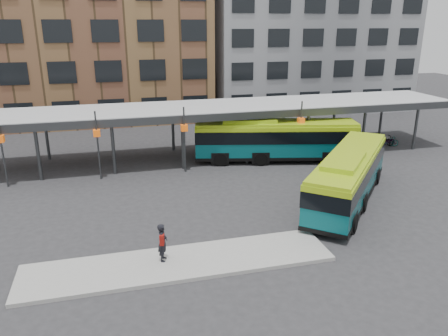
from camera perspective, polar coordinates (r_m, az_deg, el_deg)
ground at (r=24.23m, az=6.08°, el=-7.16°), size 120.00×120.00×0.00m
boarding_island at (r=20.36m, az=-5.79°, el=-12.22°), size 14.00×3.00×0.18m
canopy at (r=34.75m, az=-1.33°, el=7.70°), size 40.00×6.53×4.80m
building_brick at (r=52.35m, az=-17.93°, el=18.35°), size 26.00×14.00×22.00m
building_grey at (r=57.56m, az=10.34°, el=17.87°), size 24.00×14.00×20.00m
bus_front at (r=27.39m, az=15.98°, el=-0.86°), size 9.70×10.51×3.26m
bus_rear at (r=34.36m, az=6.63°, el=3.83°), size 12.74×5.43×3.44m
pedestrian at (r=20.04m, az=-8.02°, el=-9.57°), size 0.57×0.74×1.79m
bike_rack at (r=40.10m, az=18.23°, el=3.23°), size 6.29×1.84×1.04m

